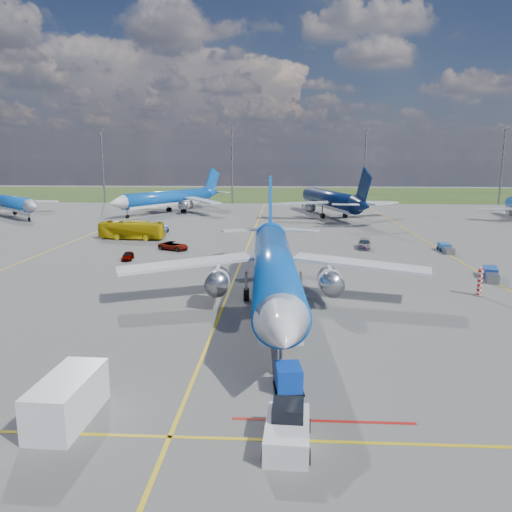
# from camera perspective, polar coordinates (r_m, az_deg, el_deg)

# --- Properties ---
(ground) EXTENTS (400.00, 400.00, 0.00)m
(ground) POSITION_cam_1_polar(r_m,az_deg,el_deg) (45.61, -4.21, -6.78)
(ground) COLOR #595957
(ground) RESTS_ON ground
(grass_strip) EXTENTS (400.00, 80.00, 0.01)m
(grass_strip) POSITION_cam_1_polar(r_m,az_deg,el_deg) (193.59, 1.48, 7.12)
(grass_strip) COLOR #2D4719
(grass_strip) RESTS_ON ground
(taxiway_lines) EXTENTS (60.25, 160.00, 0.02)m
(taxiway_lines) POSITION_cam_1_polar(r_m,az_deg,el_deg) (72.30, -1.29, 0.04)
(taxiway_lines) COLOR gold
(taxiway_lines) RESTS_ON ground
(floodlight_masts) EXTENTS (202.20, 0.50, 22.70)m
(floodlight_masts) POSITION_cam_1_polar(r_m,az_deg,el_deg) (153.06, 4.85, 10.68)
(floodlight_masts) COLOR slate
(floodlight_masts) RESTS_ON ground
(warning_post) EXTENTS (0.50, 0.50, 3.00)m
(warning_post) POSITION_cam_1_polar(r_m,az_deg,el_deg) (56.32, 24.21, -2.68)
(warning_post) COLOR red
(warning_post) RESTS_ON ground
(bg_jet_nw) EXTENTS (46.22, 45.46, 9.65)m
(bg_jet_nw) POSITION_cam_1_polar(r_m,az_deg,el_deg) (134.17, -26.38, 4.08)
(bg_jet_nw) COLOR #0D51B9
(bg_jet_nw) RESTS_ON ground
(bg_jet_nnw) EXTENTS (48.08, 51.56, 10.82)m
(bg_jet_nnw) POSITION_cam_1_polar(r_m,az_deg,el_deg) (129.19, -9.93, 4.86)
(bg_jet_nnw) COLOR #0D51B9
(bg_jet_nnw) RESTS_ON ground
(bg_jet_n) EXTENTS (44.30, 51.91, 11.72)m
(bg_jet_n) POSITION_cam_1_polar(r_m,az_deg,el_deg) (121.03, 8.39, 4.48)
(bg_jet_n) COLOR #071842
(bg_jet_n) RESTS_ON ground
(main_airliner) EXTENTS (35.22, 45.07, 11.40)m
(main_airliner) POSITION_cam_1_polar(r_m,az_deg,el_deg) (47.49, 2.07, -6.02)
(main_airliner) COLOR #0D51B9
(main_airliner) RESTS_ON ground
(pushback_tug) EXTENTS (2.35, 5.83, 1.96)m
(pushback_tug) POSITION_cam_1_polar(r_m,az_deg,el_deg) (26.31, 3.61, -19.20)
(pushback_tug) COLOR silver
(pushback_tug) RESTS_ON ground
(uld_container) EXTENTS (1.76, 2.10, 1.54)m
(uld_container) POSITION_cam_1_polar(r_m,az_deg,el_deg) (31.65, 3.74, -13.70)
(uld_container) COLOR #0E3EC5
(uld_container) RESTS_ON ground
(service_van) EXTENTS (2.67, 5.70, 2.47)m
(service_van) POSITION_cam_1_polar(r_m,az_deg,el_deg) (29.91, -20.73, -15.03)
(service_van) COLOR white
(service_van) RESTS_ON ground
(apron_bus) EXTENTS (11.72, 4.26, 3.19)m
(apron_bus) POSITION_cam_1_polar(r_m,az_deg,el_deg) (89.19, -14.03, 2.89)
(apron_bus) COLOR gold
(apron_bus) RESTS_ON ground
(service_car_a) EXTENTS (1.81, 3.56, 1.16)m
(service_car_a) POSITION_cam_1_polar(r_m,az_deg,el_deg) (71.54, -14.45, 0.02)
(service_car_a) COLOR #999999
(service_car_a) RESTS_ON ground
(service_car_b) EXTENTS (5.22, 3.88, 1.32)m
(service_car_b) POSITION_cam_1_polar(r_m,az_deg,el_deg) (77.63, -9.41, 1.15)
(service_car_b) COLOR #999999
(service_car_b) RESTS_ON ground
(service_car_c) EXTENTS (2.70, 5.04, 1.39)m
(service_car_c) POSITION_cam_1_polar(r_m,az_deg,el_deg) (79.87, 12.29, 1.36)
(service_car_c) COLOR #999999
(service_car_c) RESTS_ON ground
(baggage_tug_w) EXTENTS (2.81, 5.42, 1.18)m
(baggage_tug_w) POSITION_cam_1_polar(r_m,az_deg,el_deg) (64.80, 25.26, -1.90)
(baggage_tug_w) COLOR #1A44A1
(baggage_tug_w) RESTS_ON ground
(baggage_tug_c) EXTENTS (2.10, 5.46, 1.19)m
(baggage_tug_c) POSITION_cam_1_polar(r_m,az_deg,el_deg) (95.48, -10.57, 2.94)
(baggage_tug_c) COLOR #19399A
(baggage_tug_c) RESTS_ON ground
(baggage_tug_e) EXTENTS (1.54, 5.04, 1.12)m
(baggage_tug_e) POSITION_cam_1_polar(r_m,az_deg,el_deg) (80.52, 20.87, 0.83)
(baggage_tug_e) COLOR #1A589D
(baggage_tug_e) RESTS_ON ground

